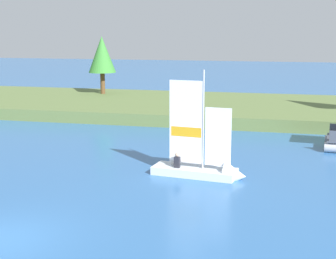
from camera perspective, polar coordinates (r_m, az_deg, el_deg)
ground_plane at (r=18.06m, az=-18.39°, el=-11.75°), size 200.00×200.00×0.00m
shore_bank at (r=43.04m, az=1.04°, el=2.64°), size 80.00×14.49×0.90m
shoreline_tree_midleft at (r=48.21m, az=-7.50°, el=8.40°), size 2.57×2.57×5.42m
sailboat at (r=24.00m, az=4.72°, el=-4.47°), size 4.66×1.88×5.51m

